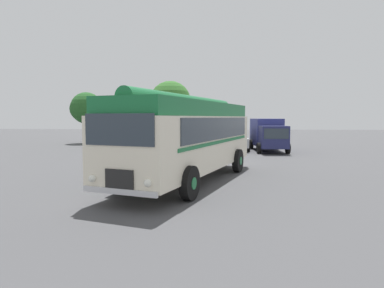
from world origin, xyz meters
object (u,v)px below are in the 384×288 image
Objects in this scene: car_mid_left at (236,139)px; vintage_bus at (189,135)px; box_van at (268,133)px; car_near_left at (195,140)px.

vintage_bus is at bearing -100.99° from car_mid_left.
box_van reaches higher than car_mid_left.
vintage_bus reaches higher than car_mid_left.
car_near_left is 0.75× the size of box_van.
vintage_bus is 2.37× the size of car_near_left.
vintage_bus is at bearing -87.42° from car_near_left.
car_mid_left is (3.22, 0.49, 0.00)m from car_near_left.
box_van is (5.64, 0.02, 0.52)m from car_near_left.
box_van reaches higher than car_near_left.
vintage_bus reaches higher than box_van.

